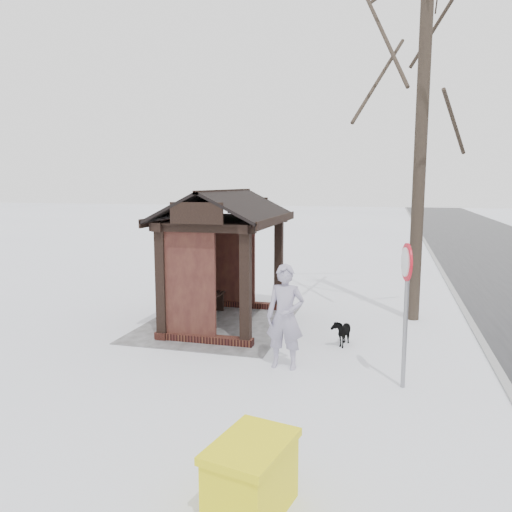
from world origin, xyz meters
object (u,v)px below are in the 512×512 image
at_px(bus_shelter, 219,230).
at_px(pedestrian, 285,317).
at_px(dog, 342,332).
at_px(tree_near, 425,50).
at_px(grit_bin, 251,477).
at_px(road_sign, 406,284).

height_order(bus_shelter, pedestrian, bus_shelter).
height_order(pedestrian, dog, pedestrian).
relative_size(bus_shelter, dog, 5.57).
height_order(tree_near, dog, tree_near).
bearing_deg(pedestrian, bus_shelter, 131.85).
distance_m(bus_shelter, dog, 3.57).
distance_m(pedestrian, grit_bin, 4.01).
bearing_deg(grit_bin, road_sign, 169.59).
bearing_deg(road_sign, grit_bin, -35.12).
xyz_separation_m(grit_bin, road_sign, (-3.59, 1.49, 1.30)).
distance_m(pedestrian, dog, 1.86).
relative_size(bus_shelter, grit_bin, 3.30).
relative_size(bus_shelter, pedestrian, 1.95).
distance_m(tree_near, grit_bin, 9.92).
bearing_deg(pedestrian, tree_near, 60.91).
bearing_deg(tree_near, dog, -31.56).
bearing_deg(dog, grit_bin, -84.81).
relative_size(dog, grit_bin, 0.59).
bearing_deg(tree_near, pedestrian, -30.64).
height_order(tree_near, road_sign, tree_near).
relative_size(grit_bin, road_sign, 0.47).
bearing_deg(bus_shelter, dog, 72.89).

